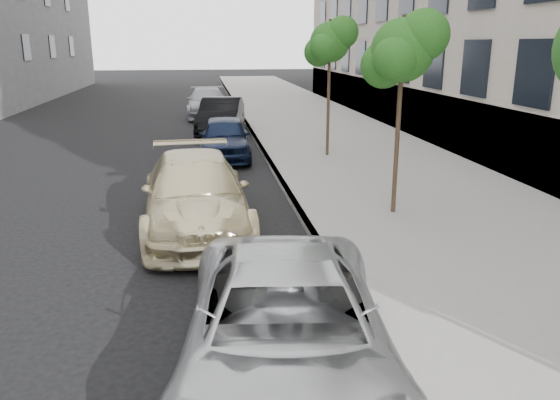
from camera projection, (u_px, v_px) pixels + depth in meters
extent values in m
cube|color=gray|center=(306.00, 119.00, 27.51)|extent=(6.40, 72.00, 0.14)
cube|color=#9E9B93|center=(244.00, 120.00, 27.08)|extent=(0.15, 72.00, 0.14)
cylinder|color=#38281C|center=(398.00, 118.00, 11.55)|extent=(0.10, 0.10, 4.16)
sphere|color=#144E19|center=(403.00, 50.00, 11.17)|extent=(1.30, 1.30, 1.30)
sphere|color=#144E19|center=(424.00, 35.00, 10.94)|extent=(1.04, 1.04, 1.04)
sphere|color=#144E19|center=(384.00, 65.00, 11.45)|extent=(0.98, 0.98, 0.98)
cylinder|color=#38281C|center=(329.00, 89.00, 17.71)|extent=(0.10, 0.10, 4.33)
sphere|color=#144E19|center=(330.00, 42.00, 17.30)|extent=(1.27, 1.27, 1.27)
sphere|color=#144E19|center=(342.00, 32.00, 17.08)|extent=(1.02, 1.02, 1.02)
sphere|color=#144E19|center=(319.00, 52.00, 17.58)|extent=(0.95, 0.95, 0.95)
imported|color=#B2B5B7|center=(286.00, 329.00, 6.04)|extent=(2.84, 5.19, 1.38)
imported|color=beige|center=(195.00, 193.00, 11.28)|extent=(2.34, 5.28, 1.51)
imported|color=black|center=(225.00, 138.00, 18.25)|extent=(1.82, 4.17, 1.40)
imported|color=black|center=(221.00, 116.00, 23.05)|extent=(2.33, 4.84, 1.53)
imported|color=gray|center=(207.00, 103.00, 28.48)|extent=(2.12, 5.12, 1.48)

